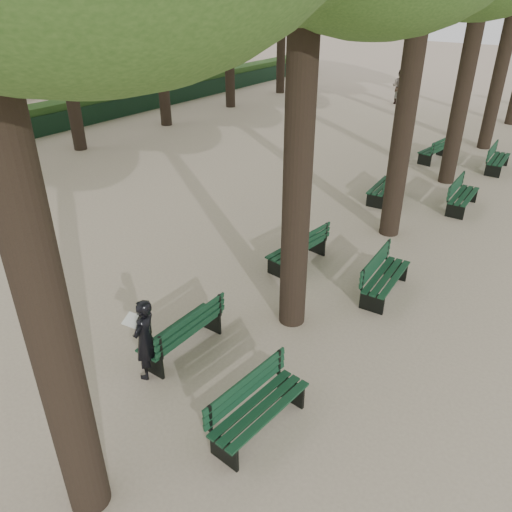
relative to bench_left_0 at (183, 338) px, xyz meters
The scene contains 14 objects.
ground 1.10m from the bench_left_0, 110.15° to the right, with size 120.00×120.00×0.00m, color #C0AB91.
bench_left_0 is the anchor object (origin of this frame).
bench_left_1 4.04m from the bench_left_0, 90.00° to the left, with size 0.77×1.85×0.92m.
bench_left_2 9.19m from the bench_left_0, 90.00° to the left, with size 0.72×1.84×0.92m.
bench_left_3 14.07m from the bench_left_0, 90.00° to the left, with size 0.80×1.86×0.92m.
bench_right_0 2.38m from the bench_left_0, 17.40° to the right, with size 0.72×1.84×0.92m.
bench_right_1 4.61m from the bench_left_0, 60.55° to the left, with size 0.69×1.84×0.92m.
bench_right_2 10.10m from the bench_left_0, 77.02° to the left, with size 0.64×1.82×0.92m.
bench_right_3 14.41m from the bench_left_0, 80.95° to the left, with size 0.66×1.83×0.92m.
man_with_map 0.97m from the bench_left_0, 92.31° to the right, with size 0.66×0.67×1.54m.
pedestrian_a 23.73m from the bench_left_0, 102.44° to the left, with size 0.91×0.37×1.86m, color #262628.
fence 18.34m from the bench_left_0, 146.94° to the left, with size 0.08×42.00×0.90m, color black.
hedge 18.93m from the bench_left_0, 148.10° to the left, with size 1.20×42.00×1.20m, color #254919.
building_far 44.33m from the bench_left_0, 139.00° to the left, with size 12.00×16.00×7.00m, color #B7B2A3.
Camera 1 is at (5.79, -4.17, 6.05)m, focal length 35.00 mm.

